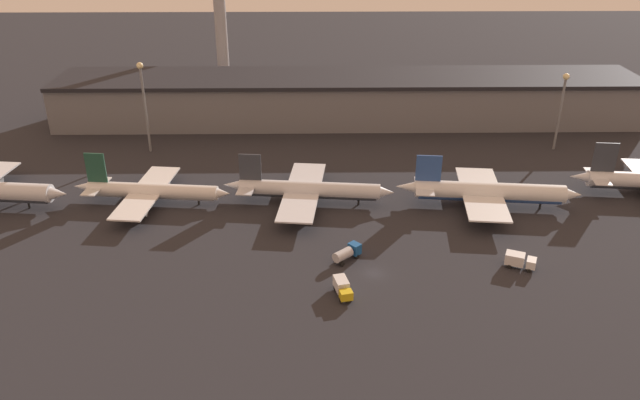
# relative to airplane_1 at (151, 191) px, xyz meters

# --- Properties ---
(ground) EXTENTS (600.00, 600.00, 0.00)m
(ground) POSITION_rel_airplane_1_xyz_m (50.22, -31.68, -3.07)
(ground) COLOR #26262B
(terminal_building) EXTENTS (183.78, 26.30, 14.75)m
(terminal_building) POSITION_rel_airplane_1_xyz_m (50.22, 59.37, 4.35)
(terminal_building) COLOR slate
(terminal_building) RESTS_ON ground
(airplane_1) EXTENTS (38.19, 30.07, 12.23)m
(airplane_1) POSITION_rel_airplane_1_xyz_m (0.00, 0.00, 0.00)
(airplane_1) COLOR white
(airplane_1) RESTS_ON ground
(airplane_2) EXTENTS (40.99, 33.30, 11.92)m
(airplane_2) POSITION_rel_airplane_1_xyz_m (37.23, -0.53, 0.27)
(airplane_2) COLOR silver
(airplane_2) RESTS_ON ground
(airplane_3) EXTENTS (42.99, 29.74, 12.45)m
(airplane_3) POSITION_rel_airplane_1_xyz_m (79.37, -3.29, 0.68)
(airplane_3) COLOR white
(airplane_3) RESTS_ON ground
(service_vehicle_0) EXTENTS (6.16, 5.91, 2.94)m
(service_vehicle_0) POSITION_rel_airplane_1_xyz_m (45.25, -26.81, -1.37)
(service_vehicle_0) COLOR #195199
(service_vehicle_0) RESTS_ON ground
(service_vehicle_1) EXTENTS (6.39, 4.68, 2.91)m
(service_vehicle_1) POSITION_rel_airplane_1_xyz_m (79.05, -29.96, -1.42)
(service_vehicle_1) COLOR white
(service_vehicle_1) RESTS_ON ground
(service_vehicle_3) EXTENTS (3.59, 6.37, 2.86)m
(service_vehicle_3) POSITION_rel_airplane_1_xyz_m (43.78, -38.83, -1.44)
(service_vehicle_3) COLOR gold
(service_vehicle_3) RESTS_ON ground
(lamp_post_0) EXTENTS (1.80, 1.80, 25.69)m
(lamp_post_0) POSITION_rel_airplane_1_xyz_m (-7.89, 33.28, 13.21)
(lamp_post_0) COLOR slate
(lamp_post_0) RESTS_ON ground
(lamp_post_1) EXTENTS (1.80, 1.80, 22.21)m
(lamp_post_1) POSITION_rel_airplane_1_xyz_m (108.44, 33.28, 11.29)
(lamp_post_1) COLOR slate
(lamp_post_1) RESTS_ON ground
(control_tower) EXTENTS (9.00, 9.00, 51.10)m
(control_tower) POSITION_rel_airplane_1_xyz_m (5.09, 101.31, 26.26)
(control_tower) COLOR #99999E
(control_tower) RESTS_ON ground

